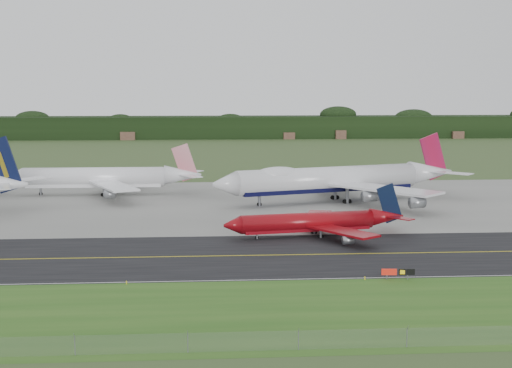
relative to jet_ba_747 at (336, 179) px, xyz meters
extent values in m
plane|color=#354821|center=(-15.90, -51.35, -5.65)|extent=(600.00, 600.00, 0.00)
cube|color=#275519|center=(-15.90, -86.35, -5.64)|extent=(400.00, 30.00, 0.01)
cube|color=black|center=(-15.90, -55.35, -5.64)|extent=(400.00, 32.00, 0.02)
cube|color=slate|center=(-15.90, -0.35, -5.64)|extent=(400.00, 78.00, 0.01)
cube|color=gold|center=(-15.90, -55.35, -5.62)|extent=(400.00, 0.40, 0.00)
cube|color=silver|center=(-15.90, -70.85, -5.62)|extent=(400.00, 0.25, 0.00)
plane|color=slate|center=(-15.90, -99.35, -4.55)|extent=(320.00, 0.00, 320.00)
cylinder|color=slate|center=(-15.90, -99.35, -4.55)|extent=(0.10, 0.10, 2.20)
cube|color=black|center=(-15.90, 223.65, 0.35)|extent=(700.00, 24.00, 12.00)
cylinder|color=silver|center=(-2.28, -0.68, 0.18)|extent=(47.08, 19.34, 6.01)
cube|color=black|center=(-2.28, -0.68, -1.78)|extent=(44.38, 17.22, 2.10)
cone|color=silver|center=(-27.79, -8.32, 0.18)|extent=(7.39, 7.46, 6.01)
cone|color=silver|center=(26.38, 7.90, 0.63)|extent=(13.69, 9.34, 6.01)
ellipsoid|color=silver|center=(-14.98, -4.49, 1.83)|extent=(13.22, 8.41, 3.83)
cube|color=silver|center=(9.44, -11.16, -0.87)|extent=(24.20, 25.70, 0.52)
cube|color=silver|center=(1.75, 14.51, -0.87)|extent=(12.34, 27.75, 0.52)
cube|color=#9F1237|center=(27.03, 8.09, 4.72)|extent=(8.42, 2.94, 12.46)
cylinder|color=gray|center=(5.73, -11.66, -2.52)|extent=(3.87, 3.36, 2.53)
cylinder|color=gray|center=(-1.62, 12.89, -2.52)|extent=(3.87, 3.36, 2.53)
cylinder|color=gray|center=(14.28, -21.26, -2.52)|extent=(3.87, 3.36, 2.53)
cylinder|color=gray|center=(0.24, 25.61, -2.52)|extent=(3.87, 3.36, 2.53)
cylinder|color=black|center=(-19.52, -5.84, -5.11)|extent=(1.18, 0.78, 1.08)
cylinder|color=slate|center=(2.30, -2.76, -3.64)|extent=(1.05, 1.05, 4.02)
cylinder|color=black|center=(2.30, -2.76, -5.11)|extent=(1.19, 0.83, 1.08)
cylinder|color=slate|center=(0.40, 3.57, -3.64)|extent=(1.05, 1.05, 4.02)
cylinder|color=black|center=(0.40, 3.57, -5.11)|extent=(1.19, 0.83, 1.08)
cylinder|color=maroon|center=(-12.84, -40.56, -2.78)|extent=(26.18, 8.04, 3.51)
cube|color=maroon|center=(-12.84, -40.56, -3.92)|extent=(24.75, 6.94, 1.23)
cone|color=maroon|center=(-27.22, -43.14, -2.78)|extent=(3.81, 4.03, 3.51)
cone|color=maroon|center=(3.32, -37.67, -2.52)|extent=(7.37, 4.67, 3.51)
cube|color=maroon|center=(-7.18, -46.90, -3.39)|extent=(12.16, 14.53, 0.40)
cube|color=maroon|center=(-9.73, -32.66, -3.39)|extent=(8.24, 15.18, 0.40)
cube|color=black|center=(3.80, -37.58, 0.13)|extent=(5.51, 1.25, 8.00)
cylinder|color=gray|center=(-6.83, -50.35, -4.35)|extent=(2.15, 1.79, 1.48)
cylinder|color=gray|center=(-10.59, -29.30, -4.35)|extent=(2.15, 1.79, 1.48)
cylinder|color=black|center=(-22.55, -42.30, -5.33)|extent=(0.67, 0.39, 0.63)
cylinder|color=slate|center=(-10.45, -42.10, -4.74)|extent=(0.57, 0.57, 1.81)
cylinder|color=black|center=(-10.45, -42.10, -5.33)|extent=(0.68, 0.42, 0.63)
cylinder|color=slate|center=(-11.13, -38.29, -4.74)|extent=(0.57, 0.57, 1.81)
cylinder|color=black|center=(-11.13, -38.29, -5.33)|extent=(0.68, 0.42, 0.63)
cone|color=white|center=(-78.52, -9.85, 0.93)|extent=(13.94, 9.20, 6.52)
cube|color=#0B1233|center=(-77.81, -10.01, 5.24)|extent=(9.02, 2.53, 13.17)
cylinder|color=white|center=(-61.72, 15.44, -0.87)|extent=(36.94, 5.32, 5.13)
cube|color=white|center=(-61.72, 15.44, -2.54)|extent=(35.09, 4.03, 1.79)
cone|color=white|center=(-82.48, 15.54, -0.87)|extent=(4.64, 5.15, 5.13)
cone|color=white|center=(-38.39, 15.31, -0.49)|extent=(9.77, 5.18, 5.13)
cube|color=white|center=(-55.30, 4.83, -1.77)|extent=(14.89, 21.99, 0.46)
cube|color=white|center=(-55.19, 25.97, -1.77)|extent=(15.06, 21.96, 0.46)
cube|color=#B20C23|center=(-37.82, 15.31, 2.84)|extent=(7.07, 0.45, 10.19)
cylinder|color=gray|center=(-55.64, -0.22, -3.17)|extent=(2.81, 2.17, 2.15)
cylinder|color=gray|center=(-55.48, 31.03, -3.17)|extent=(2.81, 2.17, 2.15)
cylinder|color=black|center=(-75.74, 15.51, -5.19)|extent=(0.92, 0.42, 0.92)
cylinder|color=slate|center=(-58.78, 12.60, -4.03)|extent=(0.72, 0.72, 3.24)
cylinder|color=black|center=(-58.78, 12.60, -5.19)|extent=(0.93, 0.47, 0.92)
cylinder|color=slate|center=(-58.75, 18.24, -4.03)|extent=(0.72, 0.72, 3.24)
cylinder|color=black|center=(-58.75, 18.24, -5.19)|extent=(0.93, 0.47, 0.92)
cylinder|color=slate|center=(-5.21, -71.95, -5.29)|extent=(0.12, 0.12, 0.72)
cylinder|color=slate|center=(-2.13, -72.17, -5.29)|extent=(0.12, 0.12, 0.72)
cube|color=#AE190D|center=(-4.90, -71.97, -4.46)|extent=(2.27, 0.35, 0.93)
cube|color=black|center=(-2.95, -72.11, -4.46)|extent=(1.04, 0.26, 0.93)
cube|color=black|center=(-1.72, -72.20, -4.46)|extent=(1.24, 0.28, 0.93)
cylinder|color=yellow|center=(-43.56, -71.85, -5.40)|extent=(0.16, 0.16, 0.50)
cylinder|color=yellow|center=(-8.50, -71.85, -5.40)|extent=(0.16, 0.16, 0.50)
camera|label=1|loc=(-31.46, -173.28, 22.83)|focal=50.00mm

